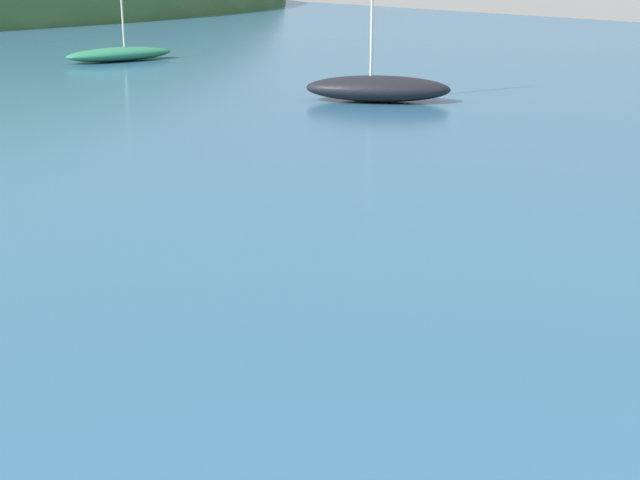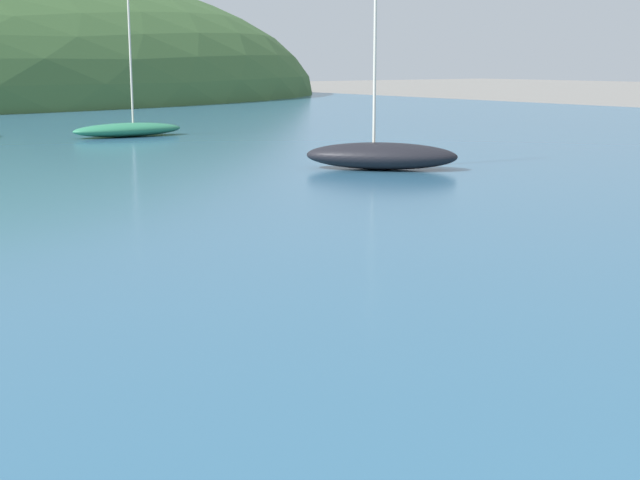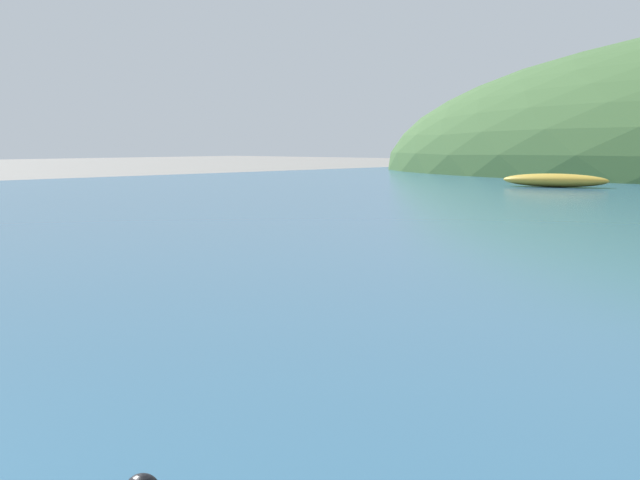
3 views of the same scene
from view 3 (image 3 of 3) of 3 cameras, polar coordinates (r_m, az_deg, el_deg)
name	(u,v)px [view 3 (image 3 of 3)]	position (r m, az deg, el deg)	size (l,w,h in m)	color
boat_far_left	(555,180)	(44.24, 14.81, 3.71)	(5.26, 2.41, 0.65)	gold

